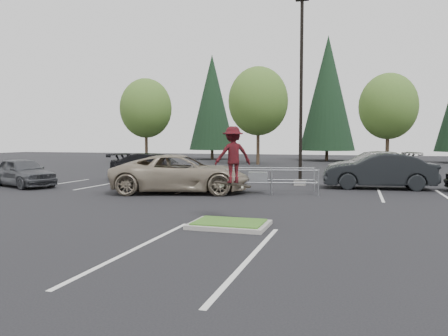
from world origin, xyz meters
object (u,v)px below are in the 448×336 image
(car_l_grey, at_px, (22,172))
(car_r_charc, at_px, (378,171))
(car_l_black, at_px, (154,167))
(car_far_silver, at_px, (373,165))
(decid_b, at_px, (258,103))
(conif_b, at_px, (328,93))
(cart_corral, at_px, (261,177))
(conif_a, at_px, (212,102))
(decid_c, at_px, (388,108))
(light_pole, at_px, (301,101))
(car_l_tan, at_px, (179,174))
(decid_a, at_px, (146,110))
(skateboarder, at_px, (233,155))

(car_l_grey, height_order, car_r_charc, car_r_charc)
(car_l_black, distance_m, car_far_silver, 14.05)
(decid_b, xyz_separation_m, conif_b, (6.01, 9.97, 1.81))
(conif_b, xyz_separation_m, cart_corral, (-0.78, -32.60, -7.11))
(decid_b, height_order, conif_a, conif_a)
(decid_c, xyz_separation_m, cart_corral, (-6.78, -21.94, -4.51))
(light_pole, relative_size, conif_a, 0.78)
(light_pole, height_order, car_r_charc, light_pole)
(decid_c, relative_size, car_l_black, 1.45)
(decid_b, distance_m, car_l_tan, 24.14)
(cart_corral, relative_size, car_l_grey, 0.97)
(decid_b, relative_size, car_far_silver, 1.62)
(conif_b, bearing_deg, car_r_charc, -81.18)
(light_pole, bearing_deg, car_far_silver, 56.62)
(decid_c, xyz_separation_m, conif_b, (-5.99, 10.67, 2.59))
(decid_a, bearing_deg, car_l_grey, -78.92)
(decid_b, bearing_deg, car_far_silver, -50.14)
(decid_a, height_order, cart_corral, decid_a)
(decid_a, height_order, car_l_black, decid_a)
(light_pole, relative_size, conif_b, 0.70)
(skateboarder, bearing_deg, car_r_charc, -146.23)
(cart_corral, bearing_deg, car_l_tan, -178.89)
(car_l_tan, bearing_deg, decid_c, -40.38)
(car_l_black, bearing_deg, car_l_tan, -133.47)
(cart_corral, bearing_deg, conif_b, 76.14)
(decid_a, height_order, car_l_grey, decid_a)
(cart_corral, bearing_deg, decid_a, 115.41)
(car_l_black, bearing_deg, light_pole, -77.98)
(car_l_grey, bearing_deg, decid_a, 33.14)
(decid_c, bearing_deg, decid_a, 179.52)
(cart_corral, height_order, car_r_charc, car_r_charc)
(skateboarder, xyz_separation_m, car_far_silver, (4.65, 17.00, -1.15))
(light_pole, distance_m, car_r_charc, 5.45)
(cart_corral, bearing_deg, conif_a, 99.90)
(decid_b, height_order, car_l_tan, decid_b)
(decid_c, relative_size, conif_b, 0.58)
(conif_a, bearing_deg, skateboarder, -70.51)
(decid_a, relative_size, skateboarder, 4.74)
(skateboarder, distance_m, car_far_silver, 17.66)
(decid_a, relative_size, car_l_black, 1.54)
(car_l_tan, xyz_separation_m, car_l_grey, (-9.00, 0.00, -0.13))
(decid_c, bearing_deg, car_l_tan, -114.68)
(cart_corral, bearing_deg, car_l_grey, 171.56)
(decid_c, height_order, car_l_black, decid_c)
(cart_corral, relative_size, skateboarder, 2.33)
(decid_b, bearing_deg, conif_b, 58.91)
(conif_a, distance_m, skateboarder, 41.68)
(decid_a, distance_m, car_l_black, 21.59)
(decid_b, height_order, conif_b, conif_b)
(skateboarder, height_order, car_l_grey, skateboarder)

